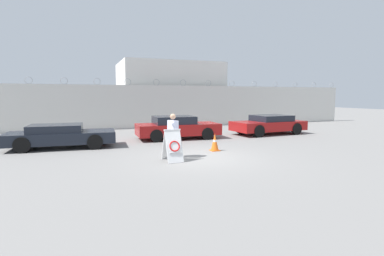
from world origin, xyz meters
The scene contains 9 objects.
ground_plane centered at (0.00, 0.00, 0.00)m, with size 90.00×90.00×0.00m, color gray.
perimeter_wall centered at (0.00, 11.15, 1.56)m, with size 36.00×0.30×3.56m.
building_block centered at (3.19, 15.31, 2.58)m, with size 8.43×6.13×5.17m.
barricade_sign centered at (-1.18, -0.25, 0.57)m, with size 0.62×0.88×1.16m.
security_guard centered at (-1.00, 0.33, 0.92)m, with size 0.35×0.66×1.68m.
traffic_cone_near centered at (1.10, 1.08, 0.37)m, with size 0.39×0.39×0.75m.
parked_car_front_coupe centered at (-5.12, 4.14, 0.56)m, with size 4.71×2.12×1.07m.
parked_car_rear_sedan centered at (0.68, 5.08, 0.63)m, with size 4.52×2.11×1.25m.
parked_car_far_side centered at (6.57, 5.00, 0.61)m, with size 4.63×2.27×1.16m.
Camera 1 is at (-4.26, -10.44, 2.35)m, focal length 28.00 mm.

